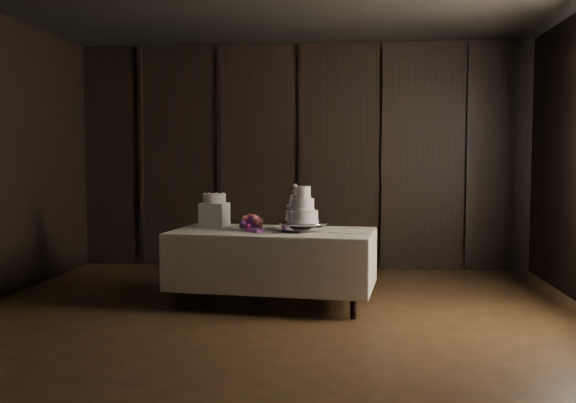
{
  "coord_description": "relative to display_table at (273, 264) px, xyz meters",
  "views": [
    {
      "loc": [
        0.68,
        -5.09,
        1.49
      ],
      "look_at": [
        0.05,
        1.24,
        1.05
      ],
      "focal_mm": 40.0,
      "sensor_mm": 36.0,
      "label": 1
    }
  ],
  "objects": [
    {
      "name": "cake_knife",
      "position": [
        0.7,
        -0.22,
        0.35
      ],
      "size": [
        0.36,
        0.12,
        0.01
      ],
      "primitive_type": "cube",
      "rotation": [
        0.0,
        0.0,
        -0.26
      ],
      "color": "silver",
      "rests_on": "display_table"
    },
    {
      "name": "display_table",
      "position": [
        0.0,
        0.0,
        0.0
      ],
      "size": [
        2.09,
        1.25,
        0.76
      ],
      "rotation": [
        0.0,
        0.0,
        -0.11
      ],
      "color": "beige",
      "rests_on": "ground"
    },
    {
      "name": "bouquet",
      "position": [
        -0.21,
        -0.04,
        0.41
      ],
      "size": [
        0.49,
        0.5,
        0.19
      ],
      "primitive_type": null,
      "rotation": [
        0.0,
        0.0,
        -0.75
      ],
      "color": "#E05A68",
      "rests_on": "display_table"
    },
    {
      "name": "cake_stand",
      "position": [
        0.31,
        -0.07,
        0.39
      ],
      "size": [
        0.62,
        0.62,
        0.09
      ],
      "primitive_type": "cylinder",
      "rotation": [
        0.0,
        0.0,
        -0.34
      ],
      "color": "silver",
      "rests_on": "display_table"
    },
    {
      "name": "room",
      "position": [
        0.1,
        -1.24,
        1.08
      ],
      "size": [
        6.08,
        7.08,
        3.08
      ],
      "color": "black",
      "rests_on": "ground"
    },
    {
      "name": "small_cake",
      "position": [
        -0.66,
        0.28,
        0.64
      ],
      "size": [
        0.25,
        0.25,
        0.1
      ],
      "primitive_type": "cylinder",
      "rotation": [
        0.0,
        0.0,
        0.02
      ],
      "color": "white",
      "rests_on": "box_pedestal"
    },
    {
      "name": "box_pedestal",
      "position": [
        -0.66,
        0.28,
        0.47
      ],
      "size": [
        0.3,
        0.3,
        0.25
      ],
      "primitive_type": "cube",
      "rotation": [
        0.0,
        0.0,
        -0.16
      ],
      "color": "white",
      "rests_on": "display_table"
    },
    {
      "name": "wedding_cake",
      "position": [
        0.28,
        -0.08,
        0.57
      ],
      "size": [
        0.33,
        0.3,
        0.36
      ],
      "rotation": [
        0.0,
        0.0,
        -0.16
      ],
      "color": "white",
      "rests_on": "cake_stand"
    }
  ]
}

